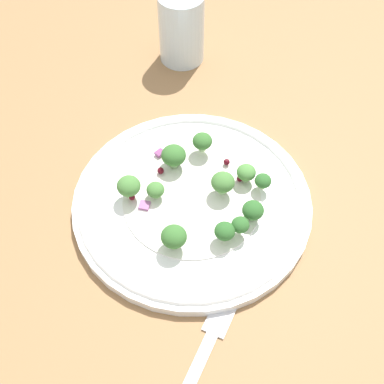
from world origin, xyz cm
name	(u,v)px	position (x,y,z in cm)	size (l,w,h in cm)	color
ground_plane	(170,199)	(0.00, 0.00, -1.00)	(180.00, 180.00, 2.00)	olive
plate	(192,201)	(-1.96, -2.53, 0.86)	(27.83, 27.83, 1.70)	white
dressing_pool	(192,199)	(-1.96, -2.53, 1.30)	(16.14, 16.14, 0.20)	white
broccoli_floret_0	(263,181)	(-1.36, -10.81, 2.91)	(1.96, 1.96, 1.98)	#ADD18E
broccoli_floret_1	(155,190)	(-1.27, 1.60, 2.68)	(2.08, 2.08, 2.10)	#ADD18E
broccoli_floret_2	(174,156)	(3.17, -0.83, 3.25)	(2.97, 2.97, 3.00)	#8EB77A
broccoli_floret_3	(223,182)	(-1.49, -6.11, 3.41)	(2.73, 2.73, 2.76)	#9EC684
broccoli_floret_4	(176,237)	(-8.13, -0.26, 3.36)	(2.80, 2.80, 2.84)	#9EC684
broccoli_floret_5	(240,225)	(-7.23, -7.25, 3.20)	(1.99, 1.99, 2.02)	#9EC684
broccoli_floret_6	(253,211)	(-5.38, -8.96, 3.02)	(2.45, 2.45, 2.48)	#8EB77A
broccoli_floret_7	(202,141)	(4.97, -4.47, 3.39)	(2.41, 2.41, 2.44)	#ADD18E
broccoli_floret_8	(247,176)	(-0.47, -9.08, 2.97)	(2.26, 2.26, 2.29)	#8EB77A
broccoli_floret_9	(129,186)	(-1.04, 4.58, 3.47)	(2.71, 2.71, 2.74)	#9EC684
broccoli_floret_10	(225,231)	(-7.86, -5.46, 3.17)	(2.26, 2.26, 2.29)	#ADD18E
cranberry_0	(132,197)	(-1.46, 4.36, 1.92)	(0.74, 0.74, 0.74)	maroon
cranberry_1	(178,148)	(5.24, -1.45, 2.18)	(0.88, 0.88, 0.88)	#4C0A14
cranberry_2	(161,171)	(2.13, 0.84, 1.91)	(0.80, 0.80, 0.80)	#4C0A14
cranberry_3	(240,181)	(-0.39, -8.38, 1.94)	(0.74, 0.74, 0.74)	#4C0A14
cranberry_4	(247,169)	(1.63, -9.51, 1.59)	(0.71, 0.71, 0.71)	maroon
cranberry_5	(227,162)	(2.70, -7.20, 1.91)	(0.77, 0.77, 0.77)	#4C0A14
cranberry_6	(249,207)	(-4.24, -8.77, 2.19)	(0.86, 0.86, 0.86)	maroon
onion_bit_0	(160,153)	(5.05, 0.77, 1.79)	(0.87, 1.08, 0.39)	#843D75
onion_bit_1	(144,206)	(-2.49, 3.00, 1.51)	(1.19, 1.16, 0.47)	#A35B93
onion_bit_2	(134,185)	(0.60, 4.06, 1.45)	(0.82, 0.90, 0.40)	#934C84
fork	(193,375)	(-21.73, -0.72, 0.25)	(16.92, 11.03, 0.50)	silver
water_glass	(181,28)	(25.06, -3.68, 5.11)	(6.48, 6.48, 10.22)	silver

